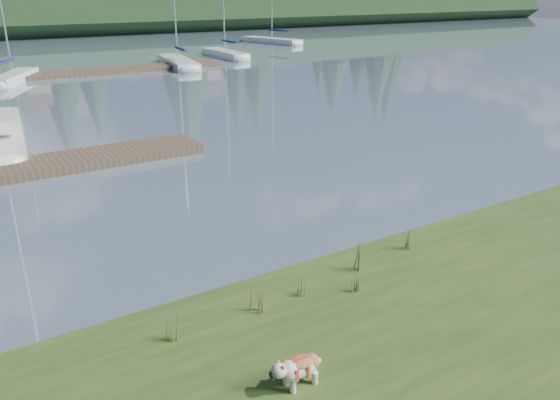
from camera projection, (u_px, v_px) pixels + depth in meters
ground at (5, 81)px, 35.36m from camera, size 200.00×200.00×0.00m
bulldog at (299, 367)px, 7.70m from camera, size 0.81×0.36×0.49m
dock_far at (38, 76)px, 36.29m from camera, size 26.00×2.20×0.30m
sailboat_bg_2 at (17, 76)px, 35.22m from camera, size 4.12×6.39×9.97m
sailboat_bg_3 at (176, 61)px, 42.43m from camera, size 2.99×8.62×12.38m
sailboat_bg_4 at (222, 53)px, 47.55m from camera, size 1.65×7.49×11.06m
sailboat_bg_5 at (267, 40)px, 59.19m from camera, size 3.76×8.55×11.97m
weed_0 at (258, 300)px, 9.49m from camera, size 0.17×0.14×0.56m
weed_1 at (298, 287)px, 10.02m from camera, size 0.17×0.14×0.43m
weed_2 at (359, 256)px, 10.88m from camera, size 0.17×0.14×0.71m
weed_3 at (172, 328)px, 8.71m from camera, size 0.17×0.14×0.56m
weed_4 at (354, 283)px, 10.15m from camera, size 0.17×0.14×0.40m
weed_5 at (407, 240)px, 11.72m from camera, size 0.17×0.14×0.58m
mud_lip at (221, 303)px, 10.36m from camera, size 60.00×0.50×0.14m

